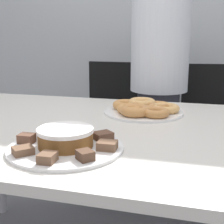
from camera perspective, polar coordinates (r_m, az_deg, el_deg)
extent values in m
cube|color=#B2B7BC|center=(2.73, 9.04, 17.94)|extent=(8.00, 0.05, 2.60)
cube|color=silver|center=(1.18, -0.67, -3.27)|extent=(1.79, 1.03, 0.03)
cylinder|color=#383842|center=(2.02, 8.14, -6.85)|extent=(0.26, 0.26, 0.77)
cylinder|color=silver|center=(1.89, 8.84, 13.02)|extent=(0.34, 0.34, 0.61)
cylinder|color=black|center=(2.31, -0.96, -14.14)|extent=(0.44, 0.44, 0.01)
cylinder|color=#262626|center=(2.22, -0.98, -8.99)|extent=(0.06, 0.06, 0.43)
cube|color=black|center=(2.14, -1.01, -3.10)|extent=(0.46, 0.46, 0.04)
cube|color=black|center=(2.28, 0.61, 3.86)|extent=(0.40, 0.05, 0.42)
cylinder|color=black|center=(2.25, 17.50, -15.71)|extent=(0.44, 0.44, 0.01)
cylinder|color=#262626|center=(2.15, 17.92, -10.45)|extent=(0.06, 0.06, 0.43)
cube|color=black|center=(2.07, 18.39, -4.41)|extent=(0.50, 0.50, 0.04)
cube|color=black|center=(2.21, 17.73, 2.91)|extent=(0.40, 0.09, 0.42)
cylinder|color=white|center=(0.95, -8.43, -6.45)|extent=(0.35, 0.35, 0.01)
cylinder|color=white|center=(1.38, 5.73, -0.03)|extent=(0.35, 0.35, 0.01)
cylinder|color=brown|center=(0.94, -8.49, -4.91)|extent=(0.16, 0.16, 0.04)
cylinder|color=white|center=(0.93, -8.54, -3.29)|extent=(0.17, 0.17, 0.01)
cube|color=brown|center=(0.83, -11.71, -8.18)|extent=(0.04, 0.05, 0.02)
cube|color=#513828|center=(0.83, -4.92, -7.88)|extent=(0.06, 0.06, 0.03)
cube|color=brown|center=(0.90, -0.87, -6.13)|extent=(0.06, 0.05, 0.02)
cube|color=brown|center=(1.00, -1.70, -4.33)|extent=(0.07, 0.08, 0.02)
cube|color=#513828|center=(1.05, -5.93, -3.27)|extent=(0.04, 0.05, 0.03)
cube|color=brown|center=(1.05, -11.25, -3.42)|extent=(0.06, 0.06, 0.03)
cube|color=brown|center=(0.99, -15.36, -4.69)|extent=(0.05, 0.04, 0.03)
cube|color=brown|center=(0.90, -15.96, -6.80)|extent=(0.07, 0.07, 0.02)
torus|color=#C68447|center=(1.38, 5.76, 0.88)|extent=(0.12, 0.12, 0.03)
torus|color=#E5AD66|center=(1.38, 9.67, 0.70)|extent=(0.13, 0.13, 0.03)
torus|color=#C68447|center=(1.43, 8.49, 1.16)|extent=(0.11, 0.11, 0.03)
torus|color=#E5AD66|center=(1.45, 5.49, 1.66)|extent=(0.13, 0.13, 0.04)
torus|color=#D18E4C|center=(1.42, 2.60, 1.33)|extent=(0.12, 0.12, 0.04)
torus|color=#D18E4C|center=(1.34, 3.18, 0.58)|extent=(0.11, 0.11, 0.03)
torus|color=#C68447|center=(1.30, 4.30, 0.27)|extent=(0.13, 0.13, 0.04)
torus|color=#C68447|center=(1.29, 8.01, -0.06)|extent=(0.11, 0.11, 0.03)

